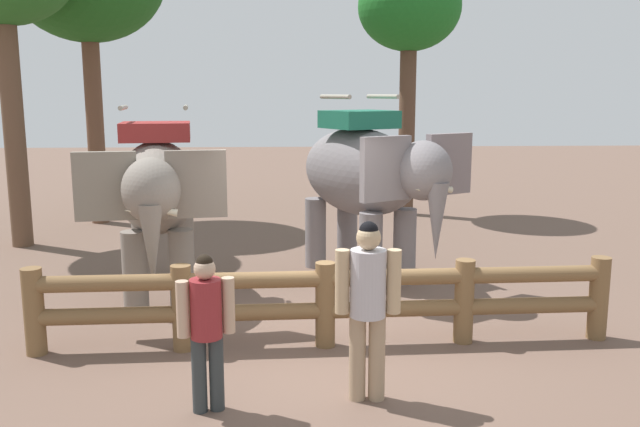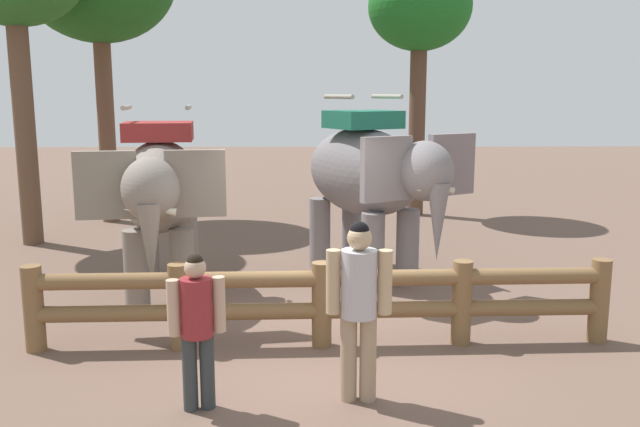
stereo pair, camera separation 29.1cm
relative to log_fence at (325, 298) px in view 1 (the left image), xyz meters
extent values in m
plane|color=brown|center=(0.00, 0.04, -0.61)|extent=(60.00, 60.00, 0.00)
cylinder|color=brown|center=(-3.43, -0.10, -0.08)|extent=(0.24, 0.24, 1.05)
cylinder|color=brown|center=(-1.72, -0.05, -0.08)|extent=(0.24, 0.24, 1.05)
cylinder|color=brown|center=(0.00, 0.00, -0.08)|extent=(0.24, 0.24, 1.05)
cylinder|color=brown|center=(1.72, 0.05, -0.08)|extent=(0.24, 0.24, 1.05)
cylinder|color=brown|center=(3.43, 0.10, -0.08)|extent=(0.24, 0.24, 1.05)
cylinder|color=brown|center=(0.00, 0.00, -0.16)|extent=(6.87, 0.41, 0.20)
cylinder|color=brown|center=(0.00, 0.00, 0.24)|extent=(6.87, 0.41, 0.20)
cylinder|color=gray|center=(-1.95, 1.49, -0.02)|extent=(0.35, 0.35, 1.16)
cylinder|color=gray|center=(-2.59, 1.40, -0.02)|extent=(0.35, 0.35, 1.16)
cylinder|color=gray|center=(-2.17, 3.04, -0.02)|extent=(0.35, 0.35, 1.16)
cylinder|color=gray|center=(-2.80, 2.96, -0.02)|extent=(0.35, 0.35, 1.16)
ellipsoid|color=gray|center=(-2.38, 2.22, 1.07)|extent=(1.51, 2.75, 1.36)
ellipsoid|color=gray|center=(-2.17, 0.69, 1.24)|extent=(0.85, 0.97, 0.83)
cube|color=gray|center=(-1.62, 0.87, 1.29)|extent=(0.78, 0.22, 0.87)
cube|color=gray|center=(-2.74, 0.72, 1.29)|extent=(0.78, 0.22, 0.87)
cone|color=gray|center=(-2.13, 0.38, 0.57)|extent=(0.31, 0.31, 1.07)
cone|color=beige|center=(-1.99, 0.49, 1.00)|extent=(0.36, 0.14, 0.15)
cone|color=beige|center=(-2.29, 0.45, 1.00)|extent=(0.36, 0.14, 0.15)
cube|color=maroon|center=(-2.38, 2.22, 1.88)|extent=(1.10, 1.00, 0.27)
cylinder|color=#A59E8C|center=(-1.94, 2.28, 2.23)|extent=(0.17, 0.79, 0.07)
cylinder|color=#A59E8C|center=(-2.82, 2.16, 2.23)|extent=(0.17, 0.79, 0.07)
cylinder|color=slate|center=(1.43, 2.68, 0.01)|extent=(0.37, 0.37, 1.23)
cylinder|color=slate|center=(0.84, 2.36, 0.01)|extent=(0.37, 0.37, 1.23)
cylinder|color=slate|center=(0.62, 4.13, 0.01)|extent=(0.37, 0.37, 1.23)
cylinder|color=slate|center=(0.03, 3.80, 0.01)|extent=(0.37, 0.37, 1.23)
ellipsoid|color=slate|center=(0.73, 3.24, 1.16)|extent=(2.41, 3.01, 1.43)
ellipsoid|color=slate|center=(1.52, 1.82, 1.33)|extent=(1.13, 1.18, 0.87)
cube|color=slate|center=(1.99, 2.21, 1.39)|extent=(0.77, 0.50, 0.92)
cube|color=slate|center=(0.94, 1.63, 1.39)|extent=(0.77, 0.50, 0.92)
cone|color=slate|center=(1.68, 1.54, 0.63)|extent=(0.33, 0.33, 1.12)
cone|color=beige|center=(1.77, 1.69, 1.08)|extent=(0.37, 0.27, 0.16)
cone|color=beige|center=(1.49, 1.54, 1.08)|extent=(0.37, 0.27, 0.16)
cube|color=#1B684E|center=(0.73, 3.24, 2.01)|extent=(1.36, 1.31, 0.29)
cylinder|color=#A59E8C|center=(1.14, 3.47, 2.38)|extent=(0.46, 0.76, 0.07)
cylinder|color=#A59E8C|center=(0.32, 3.02, 2.38)|extent=(0.46, 0.76, 0.07)
cylinder|color=#2E3436|center=(-1.15, -1.62, -0.23)|extent=(0.14, 0.14, 0.75)
cylinder|color=#2E3436|center=(-1.31, -1.66, -0.23)|extent=(0.14, 0.14, 0.75)
cylinder|color=maroon|center=(-1.23, -1.64, 0.43)|extent=(0.37, 0.37, 0.57)
cylinder|color=tan|center=(-1.02, -1.59, 0.45)|extent=(0.12, 0.12, 0.55)
cylinder|color=tan|center=(-1.44, -1.69, 0.45)|extent=(0.12, 0.12, 0.55)
sphere|color=tan|center=(-1.23, -1.64, 0.82)|extent=(0.21, 0.21, 0.21)
sphere|color=black|center=(-1.23, -1.64, 0.88)|extent=(0.16, 0.16, 0.16)
cylinder|color=tan|center=(0.44, -1.47, -0.17)|extent=(0.17, 0.17, 0.88)
cylinder|color=tan|center=(0.24, -1.46, -0.17)|extent=(0.17, 0.17, 0.88)
cylinder|color=#B6B1B8|center=(0.34, -1.47, 0.61)|extent=(0.37, 0.37, 0.67)
cylinder|color=tan|center=(0.59, -1.48, 0.63)|extent=(0.14, 0.14, 0.64)
cylinder|color=tan|center=(0.09, -1.46, 0.63)|extent=(0.14, 0.14, 0.64)
sphere|color=tan|center=(0.34, -1.47, 1.07)|extent=(0.24, 0.24, 0.24)
sphere|color=black|center=(0.34, -1.47, 1.14)|extent=(0.19, 0.19, 0.19)
cylinder|color=brown|center=(-5.81, 5.72, 1.75)|extent=(0.40, 0.40, 4.72)
cylinder|color=brown|center=(2.51, 8.89, 1.59)|extent=(0.40, 0.40, 4.40)
ellipsoid|color=#1C6621|center=(2.51, 8.89, 4.47)|extent=(2.49, 2.49, 2.12)
cylinder|color=brown|center=(-4.91, 8.13, 1.73)|extent=(0.39, 0.39, 4.68)
camera|label=1|loc=(-0.43, -7.81, 2.47)|focal=37.80mm
camera|label=2|loc=(-0.14, -7.82, 2.47)|focal=37.80mm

